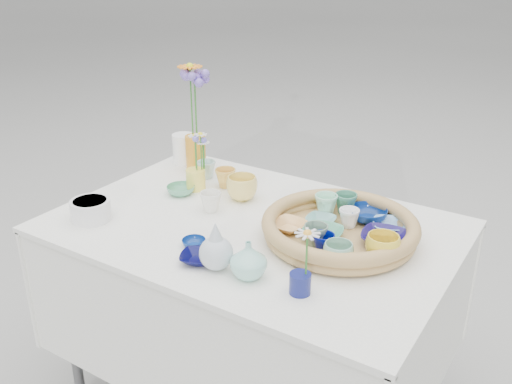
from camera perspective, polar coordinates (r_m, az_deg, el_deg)
The scene contains 32 objects.
wicker_tray at distance 1.74m, azimuth 8.38°, elevation -3.67°, with size 0.47×0.47×0.08m, color #A27D3D, non-canonical shape.
tray_ceramic_0 at distance 1.84m, azimuth 11.11°, elevation -2.23°, with size 0.12×0.12×0.04m, color navy.
tray_ceramic_1 at distance 1.72m, azimuth 12.68°, elevation -4.53°, with size 0.13×0.13×0.03m, color #160E50.
tray_ceramic_2 at distance 1.62m, azimuth 12.54°, elevation -5.45°, with size 0.10×0.10×0.08m, color yellow.
tray_ceramic_3 at distance 1.71m, azimuth 6.68°, elevation -4.15°, with size 0.12×0.12×0.03m, color #489A75.
tray_ceramic_4 at distance 1.66m, azimuth 6.00°, elevation -4.33°, with size 0.07×0.07×0.07m, color slate.
tray_ceramic_5 at distance 1.80m, azimuth 6.49°, elevation -2.86°, with size 0.09×0.09×0.02m, color #76B6AE.
tray_ceramic_6 at distance 1.85m, azimuth 7.01°, elevation -1.28°, with size 0.07×0.07×0.07m, color #A6EBC6.
tray_ceramic_7 at distance 1.78m, azimuth 9.28°, elevation -2.60°, with size 0.06×0.06×0.06m, color white.
tray_ceramic_8 at distance 1.80m, azimuth 13.24°, elevation -3.30°, with size 0.11×0.11×0.03m, color #81B9F1.
tray_ceramic_9 at distance 1.63m, azimuth 6.76°, elevation -5.13°, with size 0.06×0.06×0.06m, color #030C67.
tray_ceramic_10 at distance 1.75m, azimuth 3.28°, elevation -3.41°, with size 0.11×0.11×0.03m, color #E0A961.
tray_ceramic_11 at distance 1.58m, azimuth 8.22°, elevation -6.16°, with size 0.08×0.08×0.07m, color #7FB7A0.
tray_ceramic_12 at distance 1.87m, azimuth 8.96°, elevation -1.14°, with size 0.07×0.07×0.07m, color #3F8367.
loose_ceramic_0 at distance 2.10m, azimuth -3.07°, elevation 1.40°, with size 0.08×0.08×0.07m, color gold.
loose_ceramic_1 at distance 1.99m, azimuth -1.42°, elevation 0.41°, with size 0.11×0.11×0.09m, color #F4D86B.
loose_ceramic_2 at distance 2.06m, azimuth -7.53°, elevation 0.19°, with size 0.10×0.10×0.03m, color #55A078.
loose_ceramic_3 at distance 1.91m, azimuth -4.54°, elevation -0.98°, with size 0.07×0.07×0.07m, color white.
loose_ceramic_4 at distance 1.71m, azimuth -6.23°, elevation -5.07°, with size 0.07×0.07×0.02m, color navy.
loose_ceramic_5 at distance 2.19m, azimuth -4.98°, elevation 2.26°, with size 0.07×0.07×0.07m, color silver.
loose_ceramic_6 at distance 1.63m, azimuth -5.81°, elevation -6.57°, with size 0.10×0.10×0.02m, color #030437.
fluted_bowl at distance 1.92m, azimuth -16.19°, elevation -1.72°, with size 0.13×0.13×0.07m, color silver, non-canonical shape.
bud_vase_paleblue at distance 1.56m, azimuth -4.03°, elevation -5.32°, with size 0.09×0.09×0.15m, color #B4BFC8, non-canonical shape.
bud_vase_seafoam at distance 1.53m, azimuth -0.76°, elevation -6.77°, with size 0.10×0.10×0.11m, color #96D9C9.
bud_vase_cobalt at distance 1.48m, azimuth 4.43°, elevation -9.10°, with size 0.06×0.06×0.06m, color navy.
single_daisy at distance 1.44m, azimuth 5.08°, elevation -6.21°, with size 0.08×0.08×0.13m, color silver, non-canonical shape.
tall_vase_yellow at distance 2.23m, azimuth -6.05°, elevation 3.80°, with size 0.08×0.08×0.15m, color orange.
gerbera at distance 2.19m, azimuth -6.48°, elevation 8.98°, with size 0.11×0.11×0.28m, color orange, non-canonical shape.
hydrangea at distance 2.19m, azimuth -6.06°, elevation 8.42°, with size 0.09×0.09×0.31m, color #6F58BB, non-canonical shape.
white_pitcher at distance 2.34m, azimuth -7.23°, elevation 4.30°, with size 0.13×0.09×0.12m, color white, non-canonical shape.
daisy_cup at distance 2.09m, azimuth -6.04°, elevation 1.26°, with size 0.07×0.07×0.08m, color #F9E654.
daisy_posy at distance 2.05m, azimuth -5.94°, elevation 4.17°, with size 0.08×0.08×0.15m, color silver, non-canonical shape.
Camera 1 is at (0.89, -1.37, 1.59)m, focal length 40.00 mm.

